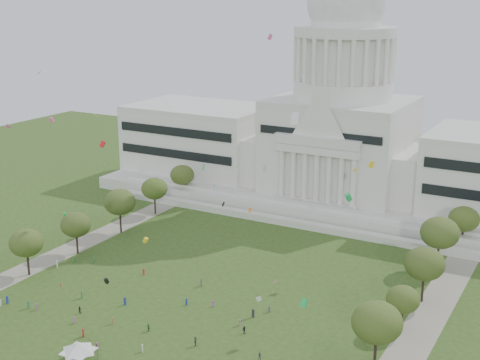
# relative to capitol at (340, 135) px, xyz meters

# --- Properties ---
(ground) EXTENTS (400.00, 400.00, 0.00)m
(ground) POSITION_rel_capitol_xyz_m (0.00, -113.59, -22.30)
(ground) COLOR #2F4A18
(ground) RESTS_ON ground
(capitol) EXTENTS (160.00, 64.50, 91.30)m
(capitol) POSITION_rel_capitol_xyz_m (0.00, 0.00, 0.00)
(capitol) COLOR silver
(capitol) RESTS_ON ground
(path_left) EXTENTS (8.00, 160.00, 0.04)m
(path_left) POSITION_rel_capitol_xyz_m (-48.00, -83.59, -22.28)
(path_left) COLOR gray
(path_left) RESTS_ON ground
(path_right) EXTENTS (8.00, 160.00, 0.04)m
(path_right) POSITION_rel_capitol_xyz_m (48.00, -83.59, -22.28)
(path_right) COLOR gray
(path_right) RESTS_ON ground
(row_tree_l_2) EXTENTS (8.42, 8.42, 11.97)m
(row_tree_l_2) POSITION_rel_capitol_xyz_m (-45.04, -96.29, -13.79)
(row_tree_l_2) COLOR black
(row_tree_l_2) RESTS_ON ground
(row_tree_r_2) EXTENTS (9.55, 9.55, 13.58)m
(row_tree_r_2) POSITION_rel_capitol_xyz_m (44.17, -96.15, -12.64)
(row_tree_r_2) COLOR black
(row_tree_r_2) RESTS_ON ground
(row_tree_l_3) EXTENTS (8.12, 8.12, 11.55)m
(row_tree_l_3) POSITION_rel_capitol_xyz_m (-44.09, -79.67, -14.09)
(row_tree_l_3) COLOR black
(row_tree_l_3) RESTS_ON ground
(row_tree_r_3) EXTENTS (7.01, 7.01, 9.98)m
(row_tree_r_3) POSITION_rel_capitol_xyz_m (44.40, -79.10, -15.21)
(row_tree_r_3) COLOR black
(row_tree_r_3) RESTS_ON ground
(row_tree_l_4) EXTENTS (9.29, 9.29, 13.21)m
(row_tree_l_4) POSITION_rel_capitol_xyz_m (-44.08, -61.17, -12.90)
(row_tree_l_4) COLOR black
(row_tree_l_4) RESTS_ON ground
(row_tree_r_4) EXTENTS (9.19, 9.19, 13.06)m
(row_tree_r_4) POSITION_rel_capitol_xyz_m (44.76, -63.55, -13.01)
(row_tree_r_4) COLOR black
(row_tree_r_4) RESTS_ON ground
(row_tree_l_5) EXTENTS (8.33, 8.33, 11.85)m
(row_tree_l_5) POSITION_rel_capitol_xyz_m (-45.22, -42.58, -13.88)
(row_tree_l_5) COLOR black
(row_tree_l_5) RESTS_ON ground
(row_tree_r_5) EXTENTS (9.82, 9.82, 13.96)m
(row_tree_r_5) POSITION_rel_capitol_xyz_m (43.49, -43.40, -12.37)
(row_tree_r_5) COLOR black
(row_tree_r_5) RESTS_ON ground
(row_tree_l_6) EXTENTS (8.19, 8.19, 11.64)m
(row_tree_l_6) POSITION_rel_capitol_xyz_m (-46.87, -24.45, -14.02)
(row_tree_l_6) COLOR black
(row_tree_l_6) RESTS_ON ground
(row_tree_r_6) EXTENTS (8.42, 8.42, 11.97)m
(row_tree_r_6) POSITION_rel_capitol_xyz_m (45.96, -25.46, -13.79)
(row_tree_r_6) COLOR black
(row_tree_r_6) RESTS_ON ground
(event_tent) EXTENTS (7.87, 7.87, 4.18)m
(event_tent) POSITION_rel_capitol_xyz_m (-6.08, -121.23, -19.06)
(event_tent) COLOR #4C4C4C
(event_tent) RESTS_ON ground
(person_2) EXTENTS (0.95, 0.81, 1.66)m
(person_2) POSITION_rel_capitol_xyz_m (23.96, -103.88, -21.46)
(person_2) COLOR #4C4C51
(person_2) RESTS_ON ground
(person_4) EXTENTS (0.96, 1.32, 2.02)m
(person_4) POSITION_rel_capitol_xyz_m (10.14, -105.33, -21.28)
(person_4) COLOR #4C4C51
(person_4) RESTS_ON ground
(person_5) EXTENTS (1.58, 1.18, 1.59)m
(person_5) POSITION_rel_capitol_xyz_m (-1.68, -105.02, -21.50)
(person_5) COLOR #33723F
(person_5) RESTS_ON ground
(person_7) EXTENTS (0.69, 0.67, 1.53)m
(person_7) POSITION_rel_capitol_xyz_m (-5.08, -121.47, -21.53)
(person_7) COLOR #33723F
(person_7) RESTS_ON ground
(person_8) EXTENTS (0.78, 0.48, 1.60)m
(person_8) POSITION_rel_capitol_xyz_m (-19.79, -105.81, -21.49)
(person_8) COLOR #26262B
(person_8) RESTS_ON ground
(person_10) EXTENTS (0.87, 1.16, 1.76)m
(person_10) POSITION_rel_capitol_xyz_m (16.31, -96.23, -21.42)
(person_10) COLOR #26262B
(person_10) RESTS_ON ground
(distant_crowd) EXTENTS (60.47, 35.43, 1.93)m
(distant_crowd) POSITION_rel_capitol_xyz_m (-14.59, -99.36, -21.44)
(distant_crowd) COLOR silver
(distant_crowd) RESTS_ON ground
(kite_swarm) EXTENTS (82.83, 103.12, 58.33)m
(kite_swarm) POSITION_rel_capitol_xyz_m (-0.94, -103.21, 7.09)
(kite_swarm) COLOR yellow
(kite_swarm) RESTS_ON ground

